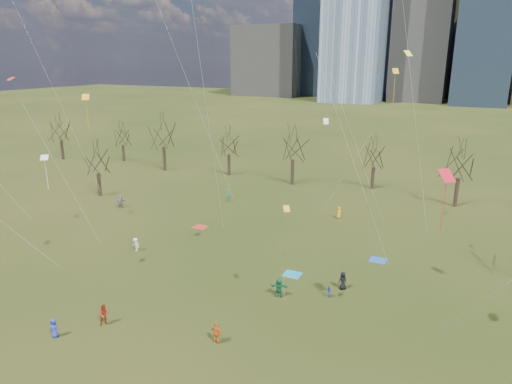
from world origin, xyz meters
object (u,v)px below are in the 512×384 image
at_px(blanket_crimson, 200,227).
at_px(person_0, 54,328).
at_px(blanket_teal, 292,274).
at_px(person_2, 104,315).
at_px(blanket_navy, 378,260).
at_px(person_4, 217,333).

xyz_separation_m(blanket_crimson, person_0, (2.57, -23.45, 0.70)).
xyz_separation_m(blanket_teal, blanket_crimson, (-14.39, 6.86, 0.00)).
bearing_deg(person_2, blanket_teal, 0.17).
height_order(blanket_teal, person_0, person_0).
xyz_separation_m(blanket_navy, person_2, (-16.26, -20.42, 0.83)).
distance_m(blanket_navy, person_4, 20.29).
relative_size(blanket_navy, blanket_crimson, 1.00).
xyz_separation_m(person_0, person_4, (10.90, 4.36, 0.12)).
xyz_separation_m(blanket_teal, blanket_navy, (6.57, 6.60, 0.00)).
bearing_deg(blanket_teal, blanket_navy, 45.12).
distance_m(blanket_teal, person_0, 20.39).
bearing_deg(person_4, person_0, 31.66).
bearing_deg(person_0, person_2, 47.51).
bearing_deg(person_2, blanket_crimson, 48.01).
relative_size(blanket_crimson, person_2, 0.95).
distance_m(blanket_navy, person_0, 29.61).
distance_m(blanket_teal, person_2, 16.90).
bearing_deg(blanket_crimson, person_0, -83.74).
bearing_deg(blanket_teal, blanket_crimson, 154.52).
bearing_deg(blanket_crimson, person_4, -54.79).
distance_m(person_0, person_2, 3.50).
distance_m(blanket_teal, blanket_navy, 9.31).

